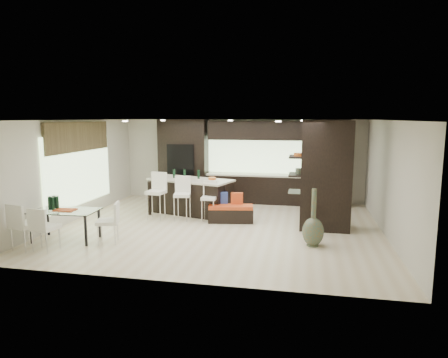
% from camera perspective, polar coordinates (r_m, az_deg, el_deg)
% --- Properties ---
extents(ground, '(8.00, 8.00, 0.00)m').
position_cam_1_polar(ground, '(10.23, -0.67, -6.89)').
color(ground, beige).
rests_on(ground, ground).
extents(back_wall, '(8.00, 0.02, 2.70)m').
position_cam_1_polar(back_wall, '(13.36, 2.46, 2.71)').
color(back_wall, beige).
rests_on(back_wall, ground).
extents(left_wall, '(0.02, 7.00, 2.70)m').
position_cam_1_polar(left_wall, '(11.47, -20.64, 1.14)').
color(left_wall, beige).
rests_on(left_wall, ground).
extents(right_wall, '(0.02, 7.00, 2.70)m').
position_cam_1_polar(right_wall, '(9.92, 22.53, -0.07)').
color(right_wall, beige).
rests_on(right_wall, ground).
extents(ceiling, '(8.00, 7.00, 0.02)m').
position_cam_1_polar(ceiling, '(9.85, -0.70, 8.42)').
color(ceiling, white).
rests_on(ceiling, ground).
extents(window_left, '(0.04, 3.20, 1.90)m').
position_cam_1_polar(window_left, '(11.61, -19.95, 1.27)').
color(window_left, '#B2D199').
rests_on(window_left, left_wall).
extents(window_back, '(3.40, 0.04, 1.20)m').
position_cam_1_polar(window_back, '(13.23, 5.01, 3.49)').
color(window_back, '#B2D199').
rests_on(window_back, back_wall).
extents(stone_accent, '(0.08, 3.00, 0.80)m').
position_cam_1_polar(stone_accent, '(11.52, -20.05, 5.71)').
color(stone_accent, brown).
rests_on(stone_accent, left_wall).
extents(ceiling_spots, '(4.00, 3.00, 0.02)m').
position_cam_1_polar(ceiling_spots, '(10.09, -0.40, 8.32)').
color(ceiling_spots, white).
rests_on(ceiling_spots, ceiling).
extents(back_cabinetry, '(6.80, 0.68, 2.70)m').
position_cam_1_polar(back_cabinetry, '(12.97, 4.42, 2.51)').
color(back_cabinetry, black).
rests_on(back_cabinetry, ground).
extents(refrigerator, '(0.90, 0.68, 1.90)m').
position_cam_1_polar(refrigerator, '(13.47, -5.82, 1.01)').
color(refrigerator, black).
rests_on(refrigerator, ground).
extents(partition_column, '(1.20, 0.80, 2.70)m').
position_cam_1_polar(partition_column, '(10.14, 14.32, 0.50)').
color(partition_column, black).
rests_on(partition_column, ground).
extents(kitchen_island, '(2.61, 1.68, 1.01)m').
position_cam_1_polar(kitchen_island, '(11.63, -4.77, -2.45)').
color(kitchen_island, black).
rests_on(kitchen_island, ground).
extents(stool_left, '(0.51, 0.51, 1.03)m').
position_cam_1_polar(stool_left, '(11.07, -9.69, -3.05)').
color(stool_left, white).
rests_on(stool_left, ground).
extents(stool_mid, '(0.49, 0.49, 0.96)m').
position_cam_1_polar(stool_mid, '(10.85, -5.98, -3.40)').
color(stool_mid, white).
rests_on(stool_mid, ground).
extents(stool_right, '(0.40, 0.40, 0.88)m').
position_cam_1_polar(stool_right, '(10.69, -2.14, -3.78)').
color(stool_right, white).
rests_on(stool_right, ground).
extents(bench, '(1.25, 0.65, 0.46)m').
position_cam_1_polar(bench, '(10.66, 0.97, -4.97)').
color(bench, black).
rests_on(bench, ground).
extents(floor_vase, '(0.50, 0.50, 1.27)m').
position_cam_1_polar(floor_vase, '(8.83, 12.66, -5.39)').
color(floor_vase, '#46503A').
rests_on(floor_vase, ground).
extents(dining_table, '(1.49, 0.89, 0.69)m').
position_cam_1_polar(dining_table, '(9.76, -21.65, -6.17)').
color(dining_table, white).
rests_on(dining_table, ground).
extents(chair_near, '(0.53, 0.53, 0.87)m').
position_cam_1_polar(chair_near, '(9.17, -24.13, -6.72)').
color(chair_near, white).
rests_on(chair_near, ground).
extents(chair_far, '(0.61, 0.61, 0.93)m').
position_cam_1_polar(chair_far, '(9.41, -26.45, -6.28)').
color(chair_far, white).
rests_on(chair_far, ground).
extents(chair_end, '(0.57, 0.57, 0.84)m').
position_cam_1_polar(chair_end, '(9.23, -16.27, -6.26)').
color(chair_end, white).
rests_on(chair_end, ground).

